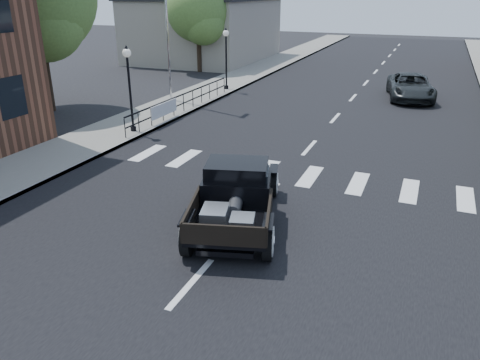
% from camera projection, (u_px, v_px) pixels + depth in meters
% --- Properties ---
extents(ground, '(120.00, 120.00, 0.00)m').
position_uv_depth(ground, '(243.00, 224.00, 12.62)').
color(ground, black).
rests_on(ground, ground).
extents(road, '(14.00, 80.00, 0.02)m').
position_uv_depth(road, '(347.00, 105.00, 25.45)').
color(road, black).
rests_on(road, ground).
extents(road_markings, '(12.00, 60.00, 0.06)m').
position_uv_depth(road_markings, '(326.00, 129.00, 21.18)').
color(road_markings, silver).
rests_on(road_markings, ground).
extents(sidewalk_left, '(3.00, 80.00, 0.15)m').
position_uv_depth(sidewalk_left, '(206.00, 92.00, 28.43)').
color(sidewalk_left, gray).
rests_on(sidewalk_left, ground).
extents(low_building_left, '(10.00, 12.00, 5.00)m').
position_uv_depth(low_building_left, '(205.00, 31.00, 40.92)').
color(low_building_left, gray).
rests_on(low_building_left, ground).
extents(railing, '(0.08, 10.00, 1.00)m').
position_uv_depth(railing, '(184.00, 101.00, 23.51)').
color(railing, black).
rests_on(railing, sidewalk_left).
extents(banner, '(0.04, 2.20, 0.60)m').
position_uv_depth(banner, '(165.00, 114.00, 21.84)').
color(banner, silver).
rests_on(banner, sidewalk_left).
extents(lamp_post_b, '(0.36, 0.36, 3.61)m').
position_uv_depth(lamp_post_b, '(130.00, 89.00, 19.70)').
color(lamp_post_b, black).
rests_on(lamp_post_b, sidewalk_left).
extents(lamp_post_c, '(0.36, 0.36, 3.61)m').
position_uv_depth(lamp_post_c, '(226.00, 59.00, 28.25)').
color(lamp_post_c, black).
rests_on(lamp_post_c, sidewalk_left).
extents(big_tree_near, '(5.82, 5.82, 8.55)m').
position_uv_depth(big_tree_near, '(39.00, 24.00, 22.78)').
color(big_tree_near, '#496A2D').
rests_on(big_tree_near, ground).
extents(big_tree_far, '(4.60, 4.60, 6.75)m').
position_uv_depth(big_tree_far, '(198.00, 25.00, 34.57)').
color(big_tree_far, '#496A2D').
rests_on(big_tree_far, ground).
extents(hotrod_pickup, '(3.58, 5.40, 1.72)m').
position_uv_depth(hotrod_pickup, '(236.00, 194.00, 12.34)').
color(hotrod_pickup, black).
rests_on(hotrod_pickup, ground).
extents(second_car, '(3.16, 5.38, 1.41)m').
position_uv_depth(second_car, '(411.00, 87.00, 26.64)').
color(second_car, black).
rests_on(second_car, ground).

